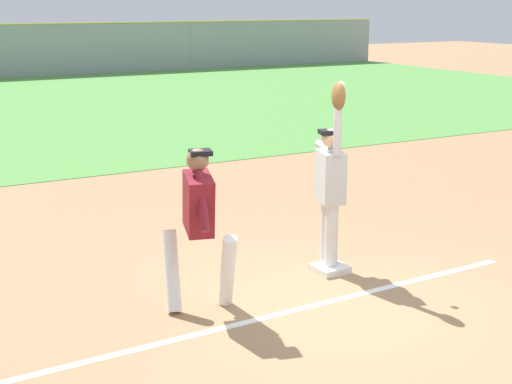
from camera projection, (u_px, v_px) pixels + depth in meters
ground_plane at (333, 308)px, 7.92m from camera, size 80.90×80.90×0.00m
outfield_grass at (7, 110)px, 22.42m from camera, size 41.84×19.78×0.01m
first_base at (330, 268)px, 8.99m from camera, size 0.40×0.40×0.08m
fielder at (331, 179)px, 8.79m from camera, size 0.39×0.88×2.28m
runner at (199, 218)px, 7.66m from camera, size 0.76×0.84×1.72m
baseball at (342, 84)px, 8.71m from camera, size 0.07×0.07×0.07m
parked_car_blue at (16, 56)px, 35.18m from camera, size 4.44×2.19×1.25m
parked_car_silver at (105, 52)px, 37.51m from camera, size 4.47×2.25×1.25m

